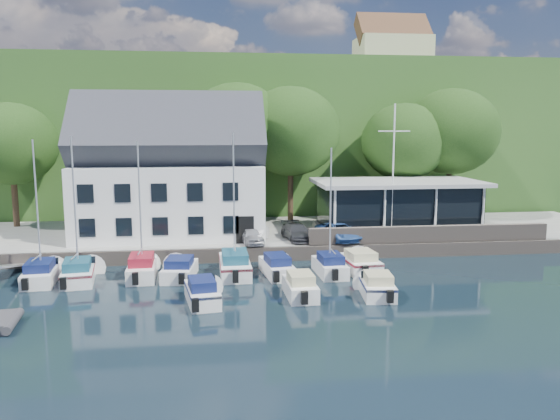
% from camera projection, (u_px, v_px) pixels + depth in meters
% --- Properties ---
extents(ground, '(180.00, 180.00, 0.00)m').
position_uv_depth(ground, '(289.00, 314.00, 27.60)').
color(ground, black).
rests_on(ground, ground).
extents(quay, '(60.00, 13.00, 1.00)m').
position_uv_depth(quay, '(260.00, 236.00, 44.70)').
color(quay, '#9A9A94').
rests_on(quay, ground).
extents(quay_face, '(60.00, 0.30, 1.00)m').
position_uv_depth(quay_face, '(268.00, 254.00, 38.32)').
color(quay_face, '#71645A').
rests_on(quay_face, ground).
extents(hillside, '(160.00, 75.00, 16.00)m').
position_uv_depth(hillside, '(237.00, 136.00, 87.24)').
color(hillside, '#2B511E').
rests_on(hillside, ground).
extents(field_patch, '(50.00, 30.00, 0.30)m').
position_uv_depth(field_patch, '(280.00, 87.00, 94.81)').
color(field_patch, '#516331').
rests_on(field_patch, hillside).
extents(farmhouse, '(10.40, 7.00, 8.20)m').
position_uv_depth(farmhouse, '(392.00, 51.00, 78.19)').
color(farmhouse, beige).
rests_on(farmhouse, hillside).
extents(harbor_building, '(14.40, 8.20, 8.70)m').
position_uv_depth(harbor_building, '(171.00, 179.00, 42.16)').
color(harbor_building, white).
rests_on(harbor_building, quay).
extents(club_pavilion, '(13.20, 7.20, 4.10)m').
position_uv_depth(club_pavilion, '(397.00, 206.00, 44.13)').
color(club_pavilion, black).
rests_on(club_pavilion, quay).
extents(seawall, '(18.00, 0.50, 1.20)m').
position_uv_depth(seawall, '(430.00, 234.00, 39.96)').
color(seawall, '#71645A').
rests_on(seawall, quay).
extents(gangway, '(1.20, 6.00, 1.40)m').
position_uv_depth(gangway, '(11.00, 276.00, 34.49)').
color(gangway, silver).
rests_on(gangway, ground).
extents(car_silver, '(1.95, 3.59, 1.16)m').
position_uv_depth(car_silver, '(251.00, 236.00, 39.42)').
color(car_silver, '#B2B3B7').
rests_on(car_silver, quay).
extents(car_white, '(2.08, 3.53, 1.10)m').
position_uv_depth(car_white, '(257.00, 234.00, 40.09)').
color(car_white, silver).
rests_on(car_white, quay).
extents(car_dgrey, '(2.24, 4.35, 1.21)m').
position_uv_depth(car_dgrey, '(297.00, 232.00, 40.72)').
color(car_dgrey, '#303135').
rests_on(car_dgrey, quay).
extents(car_blue, '(2.58, 4.28, 1.37)m').
position_uv_depth(car_blue, '(339.00, 231.00, 40.59)').
color(car_blue, '#315796').
rests_on(car_blue, quay).
extents(flagpole, '(2.41, 0.20, 10.06)m').
position_uv_depth(flagpole, '(393.00, 172.00, 40.63)').
color(flagpole, white).
rests_on(flagpole, quay).
extents(tree_0, '(7.60, 7.60, 10.39)m').
position_uv_depth(tree_0, '(13.00, 165.00, 45.57)').
color(tree_0, '#16340F').
rests_on(tree_0, quay).
extents(tree_2, '(8.90, 8.90, 12.17)m').
position_uv_depth(tree_2, '(237.00, 153.00, 47.65)').
color(tree_2, '#16340F').
rests_on(tree_2, quay).
extents(tree_3, '(8.70, 8.70, 11.89)m').
position_uv_depth(tree_3, '(291.00, 155.00, 48.02)').
color(tree_3, '#16340F').
rests_on(tree_3, quay).
extents(tree_4, '(7.67, 7.67, 10.49)m').
position_uv_depth(tree_4, '(404.00, 162.00, 49.21)').
color(tree_4, '#16340F').
rests_on(tree_4, quay).
extents(tree_5, '(8.67, 8.67, 11.84)m').
position_uv_depth(tree_5, '(450.00, 154.00, 50.01)').
color(tree_5, '#16340F').
rests_on(tree_5, quay).
extents(boat_r1_0, '(2.50, 5.98, 8.42)m').
position_uv_depth(boat_r1_0, '(37.00, 214.00, 32.59)').
color(boat_r1_0, white).
rests_on(boat_r1_0, ground).
extents(boat_r1_1, '(2.80, 6.04, 8.66)m').
position_uv_depth(boat_r1_1, '(75.00, 212.00, 32.70)').
color(boat_r1_1, white).
rests_on(boat_r1_1, ground).
extents(boat_r1_2, '(2.12, 6.13, 9.13)m').
position_uv_depth(boat_r1_2, '(140.00, 205.00, 33.61)').
color(boat_r1_2, white).
rests_on(boat_r1_2, ground).
extents(boat_r1_3, '(2.58, 5.44, 1.34)m').
position_uv_depth(boat_r1_3, '(180.00, 267.00, 34.07)').
color(boat_r1_3, white).
rests_on(boat_r1_3, ground).
extents(boat_r1_4, '(2.17, 6.83, 9.53)m').
position_uv_depth(boat_r1_4, '(234.00, 201.00, 34.24)').
color(boat_r1_4, white).
rests_on(boat_r1_4, ground).
extents(boat_r1_5, '(2.43, 5.90, 1.37)m').
position_uv_depth(boat_r1_5, '(277.00, 265.00, 34.71)').
color(boat_r1_5, white).
rests_on(boat_r1_5, ground).
extents(boat_r1_6, '(2.01, 5.33, 8.56)m').
position_uv_depth(boat_r1_6, '(331.00, 208.00, 34.33)').
color(boat_r1_6, white).
rests_on(boat_r1_6, ground).
extents(boat_r1_7, '(2.60, 5.43, 1.43)m').
position_uv_depth(boat_r1_7, '(360.00, 261.00, 35.65)').
color(boat_r1_7, white).
rests_on(boat_r1_7, ground).
extents(boat_r2_2, '(2.47, 5.35, 1.41)m').
position_uv_depth(boat_r2_2, '(202.00, 290.00, 29.21)').
color(boat_r2_2, white).
rests_on(boat_r2_2, ground).
extents(boat_r2_3, '(1.85, 4.94, 1.41)m').
position_uv_depth(boat_r2_3, '(300.00, 284.00, 30.30)').
color(boat_r2_3, white).
rests_on(boat_r2_3, ground).
extents(boat_r2_4, '(2.32, 4.71, 1.36)m').
position_uv_depth(boat_r2_4, '(377.00, 284.00, 30.39)').
color(boat_r2_4, white).
rests_on(boat_r2_4, ground).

